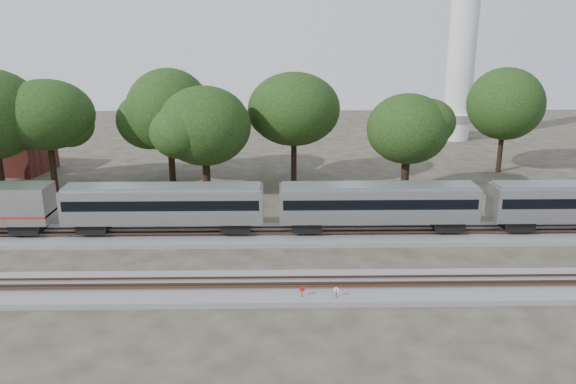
# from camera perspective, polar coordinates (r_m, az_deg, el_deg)

# --- Properties ---
(ground) EXTENTS (160.00, 160.00, 0.00)m
(ground) POSITION_cam_1_polar(r_m,az_deg,el_deg) (42.59, -7.30, -7.55)
(ground) COLOR #383328
(ground) RESTS_ON ground
(track_far) EXTENTS (160.00, 5.00, 0.73)m
(track_far) POSITION_cam_1_polar(r_m,az_deg,el_deg) (48.02, -6.56, -4.40)
(track_far) COLOR slate
(track_far) RESTS_ON ground
(track_near) EXTENTS (160.00, 5.00, 0.73)m
(track_near) POSITION_cam_1_polar(r_m,az_deg,el_deg) (38.91, -7.93, -9.68)
(track_near) COLOR slate
(track_near) RESTS_ON ground
(switch_stand_red) EXTENTS (0.35, 0.12, 1.13)m
(switch_stand_red) POSITION_cam_1_polar(r_m,az_deg,el_deg) (36.92, 1.44, -10.14)
(switch_stand_red) COLOR #512D19
(switch_stand_red) RESTS_ON ground
(switch_stand_white) EXTENTS (0.34, 0.15, 1.11)m
(switch_stand_white) POSITION_cam_1_polar(r_m,az_deg,el_deg) (36.97, 4.92, -10.18)
(switch_stand_white) COLOR #512D19
(switch_stand_white) RESTS_ON ground
(switch_lever) EXTENTS (0.51, 0.32, 0.30)m
(switch_lever) POSITION_cam_1_polar(r_m,az_deg,el_deg) (37.10, -0.20, -10.98)
(switch_lever) COLOR #512D19
(switch_lever) RESTS_ON ground
(brick_building) EXTENTS (10.09, 7.98, 4.33)m
(brick_building) POSITION_cam_1_polar(r_m,az_deg,el_deg) (76.74, -26.33, 3.49)
(brick_building) COLOR maroon
(brick_building) RESTS_ON ground
(tree_2) EXTENTS (8.55, 8.55, 12.05)m
(tree_2) POSITION_cam_1_polar(r_m,az_deg,el_deg) (63.89, -23.32, 7.22)
(tree_2) COLOR black
(tree_2) RESTS_ON ground
(tree_3) EXTENTS (8.42, 8.42, 11.87)m
(tree_3) POSITION_cam_1_polar(r_m,az_deg,el_deg) (64.50, -12.03, 8.17)
(tree_3) COLOR black
(tree_3) RESTS_ON ground
(tree_4) EXTENTS (7.66, 7.66, 10.80)m
(tree_4) POSITION_cam_1_polar(r_m,az_deg,el_deg) (57.68, -8.48, 6.63)
(tree_4) COLOR black
(tree_4) RESTS_ON ground
(tree_5) EXTENTS (8.65, 8.65, 12.20)m
(tree_5) POSITION_cam_1_polar(r_m,az_deg,el_deg) (61.96, 0.61, 8.41)
(tree_5) COLOR black
(tree_5) RESTS_ON ground
(tree_6) EXTENTS (7.53, 7.53, 10.61)m
(tree_6) POSITION_cam_1_polar(r_m,az_deg,el_deg) (57.46, 12.08, 6.27)
(tree_6) COLOR black
(tree_6) RESTS_ON ground
(tree_7) EXTENTS (8.47, 8.47, 11.94)m
(tree_7) POSITION_cam_1_polar(r_m,az_deg,el_deg) (72.27, 21.21, 8.34)
(tree_7) COLOR black
(tree_7) RESTS_ON ground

